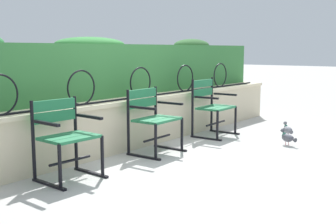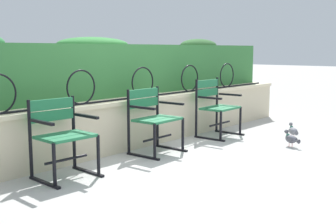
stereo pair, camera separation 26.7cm
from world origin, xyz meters
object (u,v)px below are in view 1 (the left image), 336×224
(park_chair_right, at_px, (212,105))
(pigeon_far_side, at_px, (287,130))
(pigeon_near_chairs, at_px, (287,137))
(park_chair_left, at_px, (65,135))
(park_chair_centre, at_px, (152,118))

(park_chair_right, height_order, pigeon_far_side, park_chair_right)
(pigeon_near_chairs, bearing_deg, park_chair_right, 92.52)
(park_chair_left, height_order, pigeon_far_side, park_chair_left)
(park_chair_centre, distance_m, pigeon_far_side, 2.28)
(pigeon_near_chairs, bearing_deg, park_chair_left, 157.44)
(pigeon_far_side, bearing_deg, park_chair_centre, 154.44)
(park_chair_centre, height_order, park_chair_right, park_chair_right)
(park_chair_centre, relative_size, pigeon_far_side, 3.55)
(park_chair_left, xyz_separation_m, pigeon_near_chairs, (2.88, -1.19, -0.34))
(park_chair_right, bearing_deg, park_chair_centre, -179.91)
(park_chair_left, height_order, pigeon_near_chairs, park_chair_left)
(park_chair_centre, distance_m, pigeon_near_chairs, 1.93)
(park_chair_left, relative_size, park_chair_centre, 0.99)
(pigeon_near_chairs, bearing_deg, park_chair_centre, 140.46)
(park_chair_right, xyz_separation_m, pigeon_far_side, (0.62, -0.98, -0.36))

